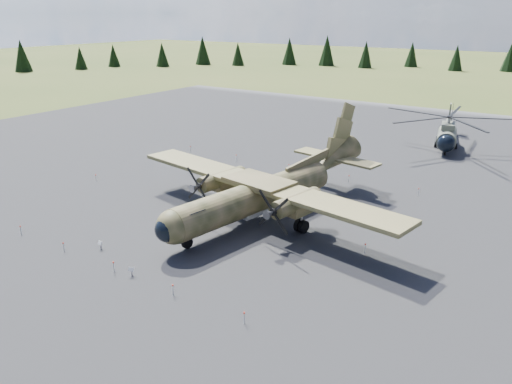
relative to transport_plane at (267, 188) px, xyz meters
The scene contains 8 objects.
ground 6.68m from the transport_plane, 159.10° to the right, with size 500.00×500.00×0.00m, color brown.
apron 10.08m from the transport_plane, 125.64° to the left, with size 120.00×120.00×0.04m, color #545458.
transport_plane is the anchor object (origin of this frame).
helicopter_near 35.96m from the transport_plane, 77.40° to the left, with size 23.29×24.70×4.96m.
info_placard_left 15.77m from the transport_plane, 119.19° to the right, with size 0.48×0.26×0.72m.
info_placard_right 15.66m from the transport_plane, 97.80° to the right, with size 0.49×0.33×0.71m.
barrier_fence 6.91m from the transport_plane, 159.92° to the right, with size 33.12×29.62×0.85m.
treeline 5.47m from the transport_plane, 41.97° to the left, with size 319.26×314.96×10.93m.
Camera 1 is at (29.47, -35.25, 18.38)m, focal length 35.00 mm.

